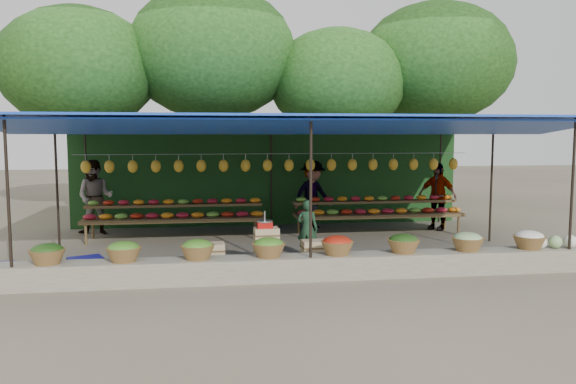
{
  "coord_description": "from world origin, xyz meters",
  "views": [
    {
      "loc": [
        -1.73,
        -12.12,
        2.48
      ],
      "look_at": [
        0.06,
        0.2,
        1.21
      ],
      "focal_mm": 35.0,
      "sensor_mm": 36.0,
      "label": 1
    }
  ],
  "objects": [
    {
      "name": "stone_curb",
      "position": [
        0.0,
        -2.75,
        0.2
      ],
      "size": [
        10.6,
        0.55,
        0.4
      ],
      "primitive_type": "cube",
      "color": "#655F51",
      "rests_on": "ground"
    },
    {
      "name": "crate_counter",
      "position": [
        -0.68,
        -1.94,
        0.31
      ],
      "size": [
        2.36,
        0.36,
        0.77
      ],
      "color": "tan",
      "rests_on": "ground"
    },
    {
      "name": "produce_baskets",
      "position": [
        -0.1,
        -2.75,
        0.56
      ],
      "size": [
        8.98,
        0.58,
        0.34
      ],
      "color": "brown",
      "rests_on": "stone_curb"
    },
    {
      "name": "weighing_scale",
      "position": [
        -0.68,
        -1.94,
        0.84
      ],
      "size": [
        0.29,
        0.29,
        0.31
      ],
      "color": "red",
      "rests_on": "crate_counter"
    },
    {
      "name": "fruit_table_right",
      "position": [
        2.51,
        1.35,
        0.61
      ],
      "size": [
        4.21,
        0.95,
        0.93
      ],
      "color": "brown",
      "rests_on": "ground"
    },
    {
      "name": "fruit_table_left",
      "position": [
        -2.49,
        1.35,
        0.61
      ],
      "size": [
        4.21,
        0.95,
        0.93
      ],
      "color": "brown",
      "rests_on": "ground"
    },
    {
      "name": "stall_canopy",
      "position": [
        0.0,
        0.07,
        2.68
      ],
      "size": [
        10.8,
        6.6,
        2.82
      ],
      "color": "black",
      "rests_on": "ground"
    },
    {
      "name": "tree_row",
      "position": [
        0.5,
        6.09,
        4.7
      ],
      "size": [
        16.51,
        5.5,
        7.12
      ],
      "color": "#3A2315",
      "rests_on": "ground"
    },
    {
      "name": "netting_backdrop",
      "position": [
        0.0,
        3.15,
        1.25
      ],
      "size": [
        10.6,
        0.06,
        2.5
      ],
      "primitive_type": "cube",
      "color": "#214B1B",
      "rests_on": "ground"
    },
    {
      "name": "blue_crate_front",
      "position": [
        -3.86,
        -2.05,
        0.17
      ],
      "size": [
        0.68,
        0.59,
        0.34
      ],
      "primitive_type": "cube",
      "rotation": [
        0.0,
        0.0,
        0.4
      ],
      "color": "navy",
      "rests_on": "ground"
    },
    {
      "name": "customer_right",
      "position": [
        4.22,
        1.7,
        0.88
      ],
      "size": [
        1.02,
        1.04,
        1.76
      ],
      "primitive_type": "imported",
      "rotation": [
        0.0,
        0.0,
        -0.8
      ],
      "color": "slate",
      "rests_on": "ground"
    },
    {
      "name": "ground",
      "position": [
        0.0,
        0.0,
        0.0
      ],
      "size": [
        60.0,
        60.0,
        0.0
      ],
      "primitive_type": "plane",
      "color": "brown",
      "rests_on": "ground"
    },
    {
      "name": "customer_left",
      "position": [
        -4.48,
        2.29,
        0.93
      ],
      "size": [
        1.0,
        0.84,
        1.86
      ],
      "primitive_type": "imported",
      "rotation": [
        0.0,
        0.0,
        -0.15
      ],
      "color": "slate",
      "rests_on": "ground"
    },
    {
      "name": "customer_mid",
      "position": [
        1.04,
        2.37,
        0.9
      ],
      "size": [
        1.34,
        1.09,
        1.8
      ],
      "primitive_type": "imported",
      "rotation": [
        0.0,
        0.0,
        0.43
      ],
      "color": "slate",
      "rests_on": "ground"
    },
    {
      "name": "vendor_seated",
      "position": [
        0.27,
        -1.09,
        0.59
      ],
      "size": [
        0.51,
        0.43,
        1.18
      ],
      "primitive_type": "imported",
      "rotation": [
        0.0,
        0.0,
        2.75
      ],
      "color": "#1A3B23",
      "rests_on": "ground"
    }
  ]
}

